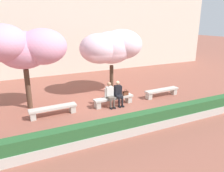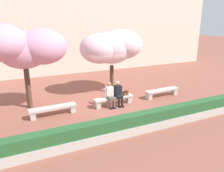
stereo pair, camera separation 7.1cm
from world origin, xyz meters
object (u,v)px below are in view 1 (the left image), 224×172
object	(u,v)px
stone_bench_west_end	(53,109)
stone_bench_center	(162,91)
cherry_tree_main	(112,47)
person_seated_right	(118,92)
handbag	(126,93)
cherry_tree_secondary	(23,47)
person_seated_left	(110,93)
stone_bench_near_west	(114,99)

from	to	relation	value
stone_bench_west_end	stone_bench_center	bearing A→B (deg)	0.00
stone_bench_west_end	cherry_tree_main	size ratio (longest dim) A/B	0.57
person_seated_right	handbag	bearing A→B (deg)	3.22
stone_bench_west_end	cherry_tree_secondary	distance (m)	3.26
cherry_tree_secondary	person_seated_left	bearing A→B (deg)	-20.43
stone_bench_west_end	stone_bench_center	size ratio (longest dim) A/B	1.00
stone_bench_near_west	cherry_tree_main	world-z (taller)	cherry_tree_main
stone_bench_center	person_seated_right	world-z (taller)	person_seated_right
handbag	cherry_tree_secondary	xyz separation A→B (m)	(-4.76, 1.40, 2.55)
person_seated_left	person_seated_right	bearing A→B (deg)	0.00
person_seated_left	handbag	distance (m)	0.95
stone_bench_near_west	handbag	bearing A→B (deg)	-2.31
stone_bench_west_end	handbag	bearing A→B (deg)	-0.42
stone_bench_near_west	stone_bench_center	size ratio (longest dim) A/B	1.00
handbag	cherry_tree_secondary	world-z (taller)	cherry_tree_secondary
stone_bench_center	person_seated_left	distance (m)	3.42
person_seated_right	cherry_tree_main	world-z (taller)	cherry_tree_main
stone_bench_center	handbag	world-z (taller)	handbag
stone_bench_center	handbag	xyz separation A→B (m)	(-2.45, -0.03, 0.27)
person_seated_left	handbag	xyz separation A→B (m)	(0.94, 0.03, -0.12)
handbag	cherry_tree_secondary	size ratio (longest dim) A/B	0.08
stone_bench_west_end	handbag	size ratio (longest dim) A/B	6.50
stone_bench_center	handbag	size ratio (longest dim) A/B	6.50
person_seated_right	cherry_tree_main	xyz separation A→B (m)	(0.64, 2.14, 2.12)
stone_bench_west_end	stone_bench_center	world-z (taller)	same
stone_bench_near_west	cherry_tree_secondary	xyz separation A→B (m)	(-4.07, 1.37, 2.81)
stone_bench_west_end	cherry_tree_secondary	xyz separation A→B (m)	(-0.92, 1.37, 2.81)
person_seated_right	cherry_tree_main	distance (m)	3.08
stone_bench_near_west	handbag	xyz separation A→B (m)	(0.70, -0.03, 0.27)
cherry_tree_main	person_seated_right	bearing A→B (deg)	-106.76
stone_bench_center	cherry_tree_secondary	xyz separation A→B (m)	(-7.22, 1.37, 2.81)
person_seated_right	handbag	size ratio (longest dim) A/B	3.81
handbag	cherry_tree_main	size ratio (longest dim) A/B	0.09
stone_bench_near_west	stone_bench_center	xyz separation A→B (m)	(3.15, 0.00, 0.00)
stone_bench_near_west	handbag	world-z (taller)	handbag
stone_bench_center	cherry_tree_secondary	distance (m)	7.87
person_seated_left	handbag	size ratio (longest dim) A/B	3.81
person_seated_right	handbag	world-z (taller)	person_seated_right
cherry_tree_secondary	person_seated_right	bearing A→B (deg)	-18.27
stone_bench_near_west	person_seated_left	bearing A→B (deg)	-167.83
stone_bench_near_west	person_seated_left	world-z (taller)	person_seated_left
person_seated_left	person_seated_right	world-z (taller)	same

